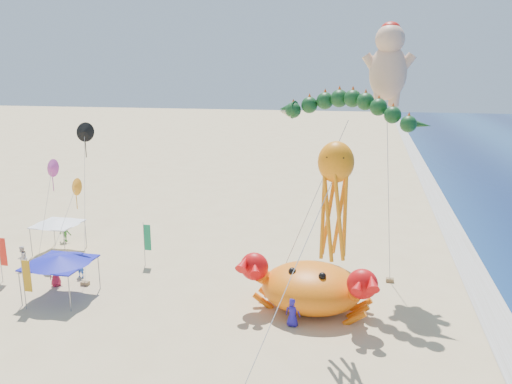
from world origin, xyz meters
TOP-DOWN VIEW (x-y plane):
  - ground at (0.00, 0.00)m, footprint 320.00×320.00m
  - foam_strip at (12.00, 0.00)m, footprint 320.00×320.00m
  - crab_inflatable at (1.69, 0.23)m, footprint 7.87×5.76m
  - dragon_kite at (3.04, 4.73)m, footprint 9.50×5.14m
  - cherub_kite at (5.43, 7.01)m, footprint 2.36×2.72m
  - octopus_kite at (3.01, -2.95)m, footprint 4.41×7.92m
  - canopy_blue at (-13.50, -1.39)m, footprint 3.84×3.84m
  - canopy_white at (-18.44, 5.72)m, footprint 3.38×3.38m
  - feather_flags at (-15.36, -0.27)m, footprint 8.51×8.04m
  - beachgoers at (-14.97, 1.21)m, footprint 21.38×11.52m
  - small_kites at (-16.54, 2.34)m, footprint 6.13×10.96m

SIDE VIEW (x-z plane):
  - ground at x=0.00m, z-range 0.00..0.00m
  - foam_strip at x=12.00m, z-range 0.01..0.01m
  - beachgoers at x=-14.97m, z-range -0.03..1.71m
  - crab_inflatable at x=1.69m, z-range -0.20..3.24m
  - feather_flags at x=-15.36m, z-range 0.41..3.61m
  - canopy_white at x=-18.44m, z-range 1.09..3.79m
  - canopy_blue at x=-13.50m, z-range 1.09..3.80m
  - small_kites at x=-16.54m, z-range 1.03..11.40m
  - octopus_kite at x=3.01m, z-range 2.72..13.09m
  - dragon_kite at x=3.04m, z-range 5.03..17.19m
  - cherub_kite at x=5.43m, z-range 5.84..22.43m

